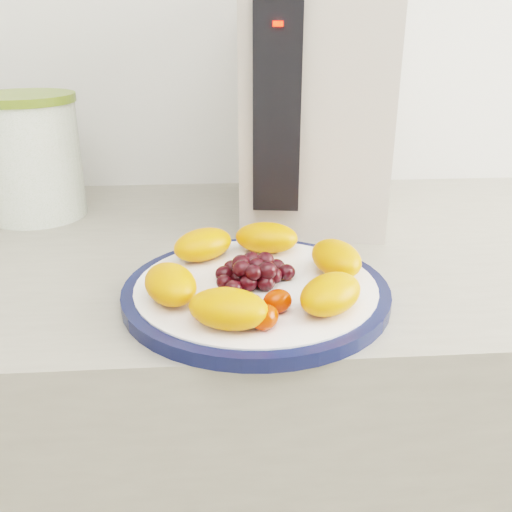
{
  "coord_description": "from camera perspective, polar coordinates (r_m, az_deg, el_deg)",
  "views": [
    {
      "loc": [
        0.02,
        0.47,
        1.18
      ],
      "look_at": [
        0.07,
        1.03,
        0.95
      ],
      "focal_mm": 40.0,
      "sensor_mm": 36.0,
      "label": 1
    }
  ],
  "objects": [
    {
      "name": "counter",
      "position": [
        1.03,
        -4.74,
        -22.56
      ],
      "size": [
        3.5,
        0.6,
        0.9
      ],
      "primitive_type": "cube",
      "color": "gray",
      "rests_on": "floor"
    },
    {
      "name": "cabinet_face",
      "position": [
        1.06,
        -4.68,
        -23.71
      ],
      "size": [
        3.48,
        0.58,
        0.84
      ],
      "primitive_type": "cube",
      "color": "#907157",
      "rests_on": "floor"
    },
    {
      "name": "plate_rim",
      "position": [
        0.62,
        -0.0,
        -3.62
      ],
      "size": [
        0.29,
        0.29,
        0.01
      ],
      "primitive_type": "cylinder",
      "color": "#0E1539",
      "rests_on": "counter"
    },
    {
      "name": "plate_face",
      "position": [
        0.62,
        -0.0,
        -3.54
      ],
      "size": [
        0.26,
        0.26,
        0.02
      ],
      "primitive_type": "cylinder",
      "color": "white",
      "rests_on": "counter"
    },
    {
      "name": "canister",
      "position": [
        0.93,
        -21.5,
        8.84
      ],
      "size": [
        0.17,
        0.17,
        0.17
      ],
      "primitive_type": "cylinder",
      "rotation": [
        0.0,
        0.0,
        -0.24
      ],
      "color": "#456A23",
      "rests_on": "counter"
    },
    {
      "name": "canister_lid",
      "position": [
        0.91,
        -22.34,
        14.41
      ],
      "size": [
        0.18,
        0.18,
        0.01
      ],
      "primitive_type": "cylinder",
      "rotation": [
        0.0,
        0.0,
        -0.24
      ],
      "color": "olive",
      "rests_on": "canister"
    },
    {
      "name": "appliance_body",
      "position": [
        0.87,
        5.89,
        15.35
      ],
      "size": [
        0.24,
        0.3,
        0.35
      ],
      "primitive_type": "cube",
      "rotation": [
        0.0,
        0.0,
        -0.15
      ],
      "color": "#BCB0A3",
      "rests_on": "counter"
    },
    {
      "name": "appliance_panel",
      "position": [
        0.73,
        2.13,
        14.43
      ],
      "size": [
        0.06,
        0.03,
        0.26
      ],
      "primitive_type": "cube",
      "rotation": [
        0.0,
        0.0,
        -0.15
      ],
      "color": "black",
      "rests_on": "appliance_body"
    },
    {
      "name": "appliance_led",
      "position": [
        0.71,
        2.21,
        22.2
      ],
      "size": [
        0.01,
        0.01,
        0.01
      ],
      "primitive_type": "cube",
      "rotation": [
        0.0,
        0.0,
        -0.15
      ],
      "color": "#FF0C05",
      "rests_on": "appliance_panel"
    },
    {
      "name": "fruit_plate",
      "position": [
        0.61,
        -0.04,
        -1.51
      ],
      "size": [
        0.25,
        0.25,
        0.04
      ],
      "color": "orange",
      "rests_on": "plate_face"
    }
  ]
}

